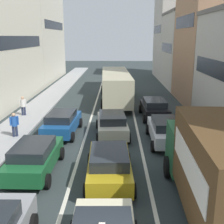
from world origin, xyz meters
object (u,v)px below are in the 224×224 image
(removalist_box_truck, at_px, (218,166))
(sedan_left_lane_third, at_px, (62,122))
(wagon_right_lane_far, at_px, (154,108))
(pedestrian_near_kerb, at_px, (23,105))
(hatchback_centre_lane_third, at_px, (112,124))
(sedan_right_lane_behind_truck, at_px, (166,130))
(bus_mid_queue_primary, at_px, (116,84))
(wagon_left_lane_second, at_px, (35,157))
(sedan_centre_lane_second, at_px, (109,164))
(pedestrian_mid_sidewalk, at_px, (14,124))

(removalist_box_truck, xyz_separation_m, sedan_left_lane_third, (-6.94, 8.79, -1.18))
(wagon_right_lane_far, relative_size, pedestrian_near_kerb, 2.62)
(hatchback_centre_lane_third, bearing_deg, sedan_right_lane_behind_truck, -114.85)
(hatchback_centre_lane_third, xyz_separation_m, sedan_right_lane_behind_truck, (3.24, -1.24, 0.00))
(bus_mid_queue_primary, bearing_deg, hatchback_centre_lane_third, 176.25)
(sedan_right_lane_behind_truck, relative_size, wagon_right_lane_far, 0.99)
(wagon_left_lane_second, bearing_deg, sedan_left_lane_third, -1.85)
(removalist_box_truck, bearing_deg, hatchback_centre_lane_third, 25.71)
(wagon_right_lane_far, bearing_deg, sedan_left_lane_third, 120.11)
(sedan_centre_lane_second, bearing_deg, sedan_right_lane_behind_truck, -36.51)
(wagon_left_lane_second, distance_m, pedestrian_near_kerb, 10.16)
(bus_mid_queue_primary, bearing_deg, wagon_left_lane_second, 163.37)
(bus_mid_queue_primary, xyz_separation_m, pedestrian_mid_sidewalk, (-6.22, -10.25, -0.81))
(sedan_left_lane_third, bearing_deg, wagon_right_lane_far, -55.69)
(sedan_right_lane_behind_truck, bearing_deg, removalist_box_truck, -176.03)
(wagon_left_lane_second, distance_m, sedan_right_lane_behind_truck, 7.84)
(hatchback_centre_lane_third, height_order, sedan_left_lane_third, same)
(removalist_box_truck, bearing_deg, wagon_right_lane_far, 4.38)
(sedan_left_lane_third, distance_m, wagon_right_lane_far, 7.61)
(pedestrian_near_kerb, bearing_deg, bus_mid_queue_primary, 117.93)
(sedan_left_lane_third, bearing_deg, hatchback_centre_lane_third, -91.66)
(wagon_left_lane_second, xyz_separation_m, bus_mid_queue_primary, (3.70, 14.81, 0.96))
(removalist_box_truck, xyz_separation_m, sedan_centre_lane_second, (-3.72, 2.56, -1.18))
(removalist_box_truck, xyz_separation_m, hatchback_centre_lane_third, (-3.70, 8.54, -1.18))
(removalist_box_truck, bearing_deg, sedan_centre_lane_second, 57.73)
(pedestrian_near_kerb, bearing_deg, wagon_right_lane_far, 81.45)
(sedan_right_lane_behind_truck, bearing_deg, pedestrian_near_kerb, 62.14)
(removalist_box_truck, xyz_separation_m, wagon_right_lane_far, (-0.46, 12.78, -1.18))
(wagon_left_lane_second, xyz_separation_m, hatchback_centre_lane_third, (3.51, 5.22, 0.00))
(sedan_centre_lane_second, distance_m, hatchback_centre_lane_third, 5.98)
(sedan_left_lane_third, bearing_deg, sedan_right_lane_behind_truck, -100.20)
(bus_mid_queue_primary, bearing_deg, pedestrian_near_kerb, 123.50)
(sedan_centre_lane_second, xyz_separation_m, sedan_right_lane_behind_truck, (3.26, 4.74, 0.00))
(pedestrian_mid_sidewalk, bearing_deg, wagon_right_lane_far, -83.94)
(sedan_centre_lane_second, xyz_separation_m, sedan_left_lane_third, (-3.22, 6.22, 0.00))
(sedan_right_lane_behind_truck, bearing_deg, bus_mid_queue_primary, 16.12)
(wagon_left_lane_second, bearing_deg, pedestrian_mid_sidewalk, 29.79)
(hatchback_centre_lane_third, height_order, sedan_right_lane_behind_truck, same)
(sedan_right_lane_behind_truck, xyz_separation_m, pedestrian_mid_sidewalk, (-9.27, 0.59, 0.15))
(wagon_left_lane_second, xyz_separation_m, pedestrian_near_kerb, (-3.56, 9.52, 0.15))
(pedestrian_near_kerb, bearing_deg, wagon_left_lane_second, 12.30)
(sedan_centre_lane_second, relative_size, wagon_right_lane_far, 1.00)
(removalist_box_truck, height_order, pedestrian_near_kerb, removalist_box_truck)
(wagon_left_lane_second, height_order, pedestrian_mid_sidewalk, pedestrian_mid_sidewalk)
(sedan_centre_lane_second, xyz_separation_m, pedestrian_mid_sidewalk, (-6.00, 5.33, 0.15))
(sedan_centre_lane_second, distance_m, sedan_left_lane_third, 7.01)
(hatchback_centre_lane_third, relative_size, sedan_left_lane_third, 1.01)
(wagon_left_lane_second, relative_size, pedestrian_near_kerb, 2.61)
(sedan_right_lane_behind_truck, xyz_separation_m, wagon_right_lane_far, (-0.01, 5.47, 0.00))
(wagon_left_lane_second, relative_size, sedan_left_lane_third, 0.99)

